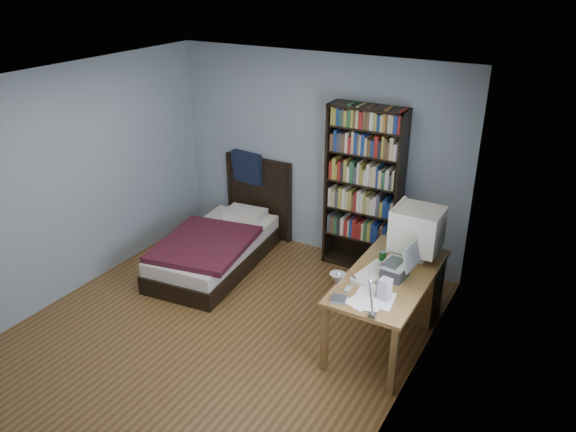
# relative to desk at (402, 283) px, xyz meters

# --- Properties ---
(room) EXTENTS (4.20, 4.24, 2.50)m
(room) POSITION_rel_desk_xyz_m (-1.48, -1.12, 0.84)
(room) COLOR brown
(room) RESTS_ON ground
(desk) EXTENTS (0.75, 1.53, 0.73)m
(desk) POSITION_rel_desk_xyz_m (0.00, 0.00, 0.00)
(desk) COLOR brown
(desk) RESTS_ON floor
(crt_monitor) EXTENTS (0.47, 0.44, 0.53)m
(crt_monitor) POSITION_rel_desk_xyz_m (0.08, 0.04, 0.62)
(crt_monitor) COLOR beige
(crt_monitor) RESTS_ON desk
(laptop) EXTENTS (0.32, 0.32, 0.37)m
(laptop) POSITION_rel_desk_xyz_m (0.07, -0.45, 0.42)
(laptop) COLOR #2D2D30
(laptop) RESTS_ON desk
(desk_lamp) EXTENTS (0.23, 0.51, 0.61)m
(desk_lamp) POSITION_rel_desk_xyz_m (-0.00, -1.52, 0.81)
(desk_lamp) COLOR #99999E
(desk_lamp) RESTS_ON desk
(keyboard) EXTENTS (0.27, 0.51, 0.05)m
(keyboard) POSITION_rel_desk_xyz_m (-0.15, -0.50, 0.33)
(keyboard) COLOR beige
(keyboard) RESTS_ON desk
(speaker) EXTENTS (0.11, 0.11, 0.20)m
(speaker) POSITION_rel_desk_xyz_m (0.10, -0.84, 0.42)
(speaker) COLOR gray
(speaker) RESTS_ON desk
(soda_can) EXTENTS (0.07, 0.07, 0.13)m
(soda_can) POSITION_rel_desk_xyz_m (-0.15, -0.24, 0.38)
(soda_can) COLOR #073615
(soda_can) RESTS_ON desk
(mouse) EXTENTS (0.07, 0.11, 0.04)m
(mouse) POSITION_rel_desk_xyz_m (-0.05, -0.15, 0.33)
(mouse) COLOR silver
(mouse) RESTS_ON desk
(phone_silver) EXTENTS (0.08, 0.10, 0.02)m
(phone_silver) POSITION_rel_desk_xyz_m (-0.25, -0.72, 0.33)
(phone_silver) COLOR #BABBBF
(phone_silver) RESTS_ON desk
(phone_grey) EXTENTS (0.05, 0.10, 0.02)m
(phone_grey) POSITION_rel_desk_xyz_m (-0.23, -0.87, 0.33)
(phone_grey) COLOR gray
(phone_grey) RESTS_ON desk
(external_drive) EXTENTS (0.15, 0.15, 0.03)m
(external_drive) POSITION_rel_desk_xyz_m (-0.23, -1.06, 0.33)
(external_drive) COLOR gray
(external_drive) RESTS_ON desk
(bookshelf) EXTENTS (0.90, 0.30, 1.99)m
(bookshelf) POSITION_rel_desk_xyz_m (-0.80, 0.82, 0.59)
(bookshelf) COLOR black
(bookshelf) RESTS_ON floor
(bed) EXTENTS (1.18, 2.05, 1.16)m
(bed) POSITION_rel_desk_xyz_m (-2.34, 0.03, -0.15)
(bed) COLOR black
(bed) RESTS_ON floor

